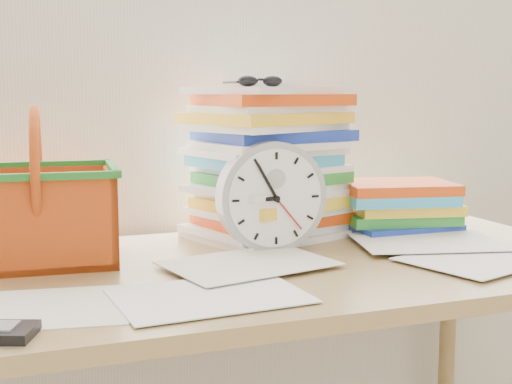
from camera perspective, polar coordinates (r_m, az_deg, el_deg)
name	(u,v)px	position (r m, az deg, el deg)	size (l,w,h in m)	color
desk	(267,299)	(1.42, 0.90, -8.54)	(1.40, 0.70, 0.75)	olive
paper_stack	(269,163)	(1.62, 1.03, 2.35)	(0.34, 0.28, 0.34)	white
clock	(271,197)	(1.48, 1.24, -0.38)	(0.23, 0.23, 0.05)	#9E9EA0
sunglasses	(260,81)	(1.55, 0.34, 8.89)	(0.12, 0.10, 0.03)	black
book_stack	(398,207)	(1.73, 11.33, -1.15)	(0.28, 0.21, 0.12)	white
basket	(38,187)	(1.44, -17.08, 0.40)	(0.30, 0.23, 0.30)	#D65214
scattered_papers	(267,259)	(1.40, 0.91, -5.38)	(1.26, 0.42, 0.02)	white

